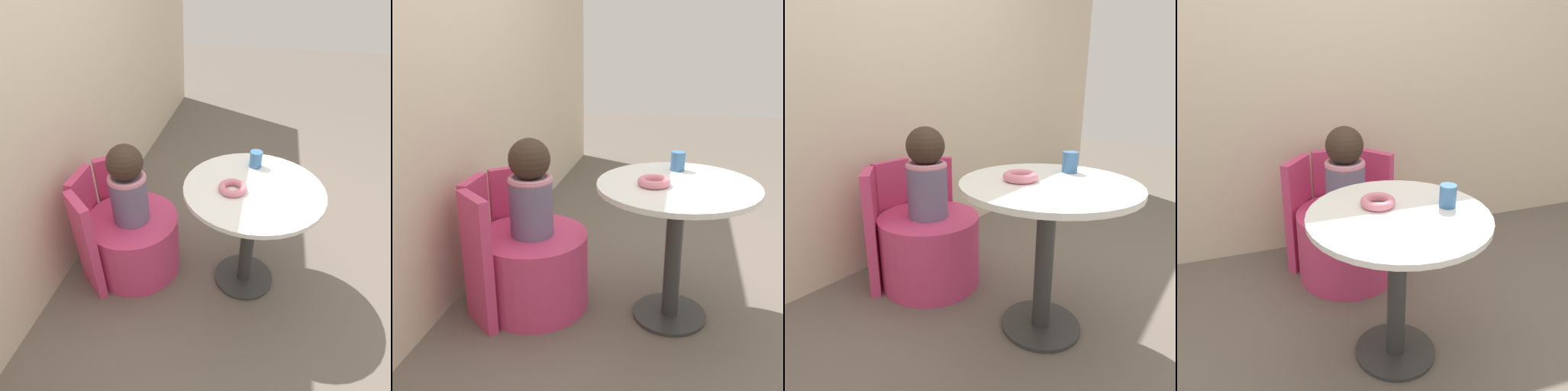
# 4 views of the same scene
# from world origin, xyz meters

# --- Properties ---
(ground_plane) EXTENTS (12.00, 12.00, 0.00)m
(ground_plane) POSITION_xyz_m (0.00, 0.00, 0.00)
(ground_plane) COLOR #665B51
(back_wall) EXTENTS (6.00, 0.06, 2.40)m
(back_wall) POSITION_xyz_m (0.00, 1.13, 1.20)
(back_wall) COLOR beige
(back_wall) RESTS_ON ground_plane
(round_table) EXTENTS (0.73, 0.73, 0.69)m
(round_table) POSITION_xyz_m (-0.02, 0.00, 0.53)
(round_table) COLOR #333333
(round_table) RESTS_ON ground_plane
(tub_chair) EXTENTS (0.54, 0.54, 0.39)m
(tub_chair) POSITION_xyz_m (-0.04, 0.68, 0.20)
(tub_chair) COLOR #D13D70
(tub_chair) RESTS_ON ground_plane
(booth_backrest) EXTENTS (0.64, 0.24, 0.65)m
(booth_backrest) POSITION_xyz_m (-0.04, 0.91, 0.33)
(booth_backrest) COLOR #D13D70
(booth_backrest) RESTS_ON ground_plane
(child_figure) EXTENTS (0.21, 0.21, 0.48)m
(child_figure) POSITION_xyz_m (-0.04, 0.68, 0.63)
(child_figure) COLOR slate
(child_figure) RESTS_ON tub_chair
(donut) EXTENTS (0.14, 0.14, 0.04)m
(donut) POSITION_xyz_m (-0.07, 0.10, 0.71)
(donut) COLOR pink
(donut) RESTS_ON round_table
(cup) EXTENTS (0.07, 0.07, 0.09)m
(cup) POSITION_xyz_m (0.20, 0.01, 0.73)
(cup) COLOR #386699
(cup) RESTS_ON round_table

